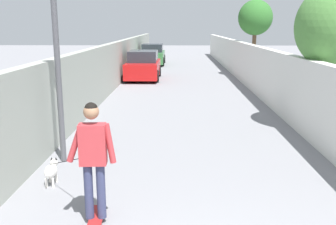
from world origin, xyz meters
The scene contains 10 objects.
ground_plane centered at (14.00, 0.00, 0.00)m, with size 80.00×80.00×0.00m, color gray.
wall_left centered at (12.00, 3.23, 1.05)m, with size 48.00×0.30×2.09m, color #999E93.
fence_right centered at (12.00, -3.23, 1.00)m, with size 48.00×0.30×2.01m, color silver.
tree_right_near centered at (19.00, -4.09, 3.26)m, with size 1.89×1.89×4.27m.
lamp_post centered at (5.02, 2.68, 2.71)m, with size 0.36×0.36×3.90m.
skateboard centered at (2.41, 1.42, 0.07)m, with size 0.81×0.25×0.08m.
person_skateboarder centered at (2.41, 1.42, 1.11)m, with size 0.24×0.71×1.75m.
dog centered at (3.78, 2.53, 0.27)m, with size 1.67×1.24×1.06m.
car_near centered at (17.88, 2.08, 0.71)m, with size 3.92×1.80×1.54m.
car_far centered at (25.86, 2.08, 0.71)m, with size 4.06×1.80×1.54m.
Camera 1 is at (-2.68, 0.23, 2.87)m, focal length 40.36 mm.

